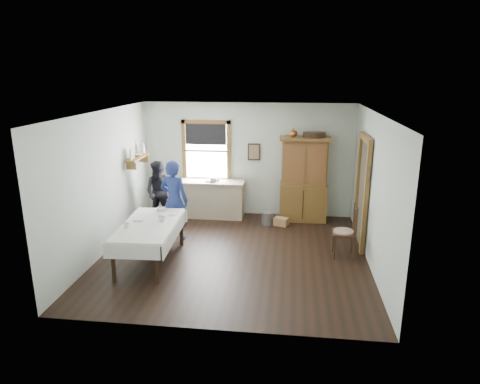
% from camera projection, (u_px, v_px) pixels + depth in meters
% --- Properties ---
extents(room, '(5.01, 5.01, 2.70)m').
position_uv_depth(room, '(234.00, 187.00, 7.86)').
color(room, black).
rests_on(room, ground).
extents(window, '(1.18, 0.07, 1.48)m').
position_uv_depth(window, '(206.00, 147.00, 10.25)').
color(window, white).
rests_on(window, room).
extents(doorway, '(0.09, 1.14, 2.22)m').
position_uv_depth(doorway, '(363.00, 189.00, 8.43)').
color(doorway, '#433C2F').
rests_on(doorway, room).
extents(wall_shelf, '(0.24, 1.00, 0.44)m').
position_uv_depth(wall_shelf, '(138.00, 156.00, 9.54)').
color(wall_shelf, brown).
rests_on(wall_shelf, room).
extents(framed_picture, '(0.30, 0.04, 0.40)m').
position_uv_depth(framed_picture, '(254.00, 152.00, 10.13)').
color(framed_picture, '#362013').
rests_on(framed_picture, room).
extents(rug_beater, '(0.01, 0.27, 0.27)m').
position_uv_depth(rug_beater, '(369.00, 167.00, 7.76)').
color(rug_beater, black).
rests_on(rug_beater, room).
extents(work_counter, '(1.56, 0.60, 0.89)m').
position_uv_depth(work_counter, '(212.00, 199.00, 10.27)').
color(work_counter, tan).
rests_on(work_counter, room).
extents(china_hutch, '(1.17, 0.58, 1.97)m').
position_uv_depth(china_hutch, '(304.00, 179.00, 9.88)').
color(china_hutch, brown).
rests_on(china_hutch, room).
extents(dining_table, '(1.07, 1.91, 0.75)m').
position_uv_depth(dining_table, '(150.00, 243.00, 7.82)').
color(dining_table, silver).
rests_on(dining_table, room).
extents(spindle_chair, '(0.49, 0.49, 1.02)m').
position_uv_depth(spindle_chair, '(344.00, 231.00, 8.02)').
color(spindle_chair, '#362013').
rests_on(spindle_chair, room).
extents(pail, '(0.35, 0.35, 0.29)m').
position_uv_depth(pail, '(267.00, 218.00, 9.81)').
color(pail, gray).
rests_on(pail, room).
extents(wicker_basket, '(0.36, 0.30, 0.18)m').
position_uv_depth(wicker_basket, '(281.00, 222.00, 9.75)').
color(wicker_basket, '#B47E51').
rests_on(wicker_basket, room).
extents(woman_blue, '(0.64, 0.51, 1.55)m').
position_uv_depth(woman_blue, '(174.00, 203.00, 8.82)').
color(woman_blue, navy).
rests_on(woman_blue, room).
extents(figure_dark, '(0.69, 0.56, 1.35)m').
position_uv_depth(figure_dark, '(160.00, 195.00, 9.78)').
color(figure_dark, black).
rests_on(figure_dark, room).
extents(table_cup_a, '(0.15, 0.15, 0.10)m').
position_uv_depth(table_cup_a, '(161.00, 219.00, 7.82)').
color(table_cup_a, silver).
rests_on(table_cup_a, dining_table).
extents(table_cup_b, '(0.11, 0.11, 0.09)m').
position_uv_depth(table_cup_b, '(126.00, 225.00, 7.50)').
color(table_cup_b, silver).
rests_on(table_cup_b, dining_table).
extents(table_bowl, '(0.22, 0.22, 0.05)m').
position_uv_depth(table_bowl, '(161.00, 209.00, 8.45)').
color(table_bowl, silver).
rests_on(table_bowl, dining_table).
extents(counter_book, '(0.18, 0.24, 0.02)m').
position_uv_depth(counter_book, '(207.00, 180.00, 10.15)').
color(counter_book, '#77634F').
rests_on(counter_book, work_counter).
extents(counter_bowl, '(0.21, 0.21, 0.06)m').
position_uv_depth(counter_bowl, '(217.00, 179.00, 10.18)').
color(counter_bowl, silver).
rests_on(counter_bowl, work_counter).
extents(shelf_bowl, '(0.22, 0.22, 0.05)m').
position_uv_depth(shelf_bowl, '(138.00, 155.00, 9.54)').
color(shelf_bowl, silver).
rests_on(shelf_bowl, wall_shelf).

